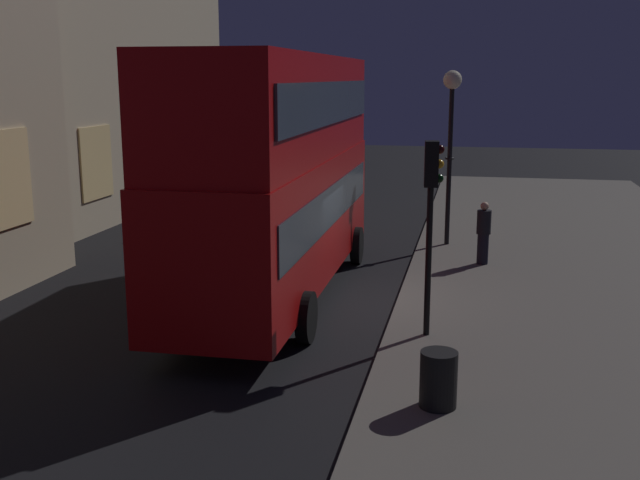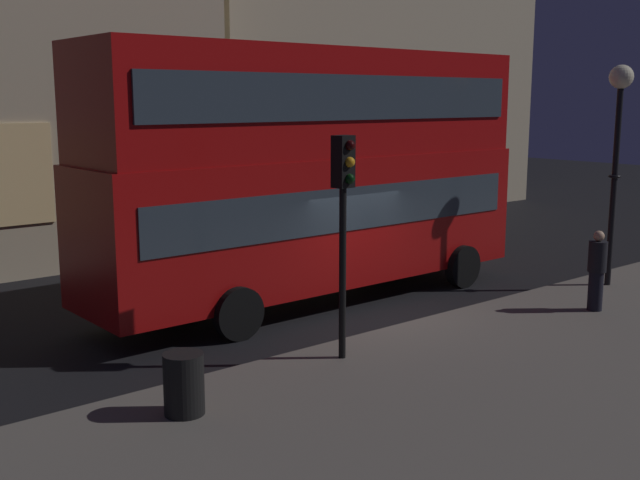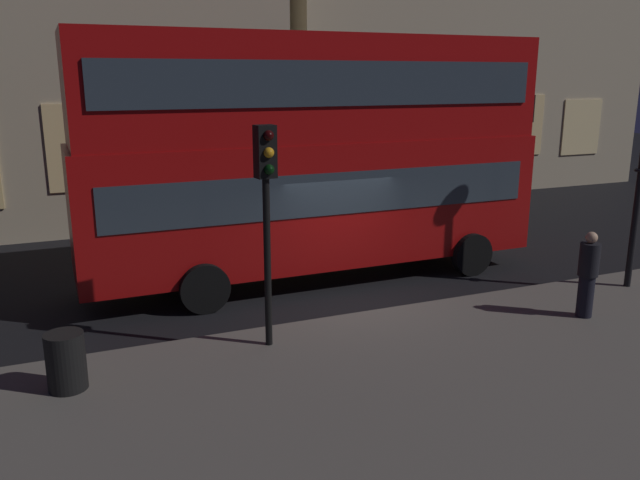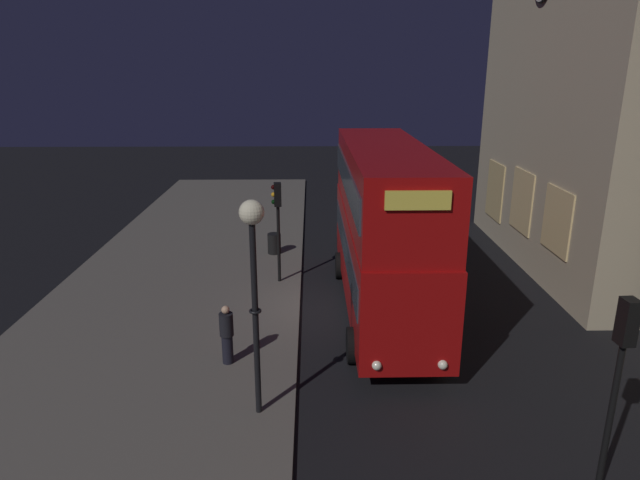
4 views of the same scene
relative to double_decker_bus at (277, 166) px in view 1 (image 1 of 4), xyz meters
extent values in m
plane|color=black|center=(0.09, -1.81, -3.06)|extent=(80.00, 80.00, 0.00)
cube|color=#5B564F|center=(0.09, -7.25, -3.00)|extent=(44.00, 8.96, 0.12)
cube|color=#F2D18C|center=(-1.16, 6.15, -0.33)|extent=(2.14, 0.06, 2.26)
cube|color=tan|center=(10.77, 11.35, 4.46)|extent=(15.64, 7.25, 15.03)
cube|color=#E5C67F|center=(6.08, 7.69, -0.76)|extent=(2.00, 0.06, 2.34)
cube|color=#E5C67F|center=(9.21, 7.69, -0.29)|extent=(2.00, 0.06, 2.35)
cube|color=#F2D18C|center=(12.33, 7.69, -0.37)|extent=(2.00, 0.06, 2.41)
cube|color=#F9E09E|center=(15.46, 7.69, -0.53)|extent=(2.00, 0.06, 2.30)
cube|color=#9E0C0C|center=(0.00, 0.00, -1.18)|extent=(10.49, 2.56, 2.74)
cube|color=#9E0C0C|center=(0.00, 0.00, 1.31)|extent=(10.28, 2.51, 2.24)
cube|color=#2D3842|center=(0.00, 0.00, -0.84)|extent=(9.65, 2.61, 0.90)
cube|color=#2D3842|center=(0.00, 0.00, 1.42)|extent=(9.65, 2.61, 0.90)
cube|color=#F2D84C|center=(5.18, 0.03, 1.93)|extent=(0.09, 1.50, 0.44)
sphere|color=white|center=(5.25, 0.84, -2.20)|extent=(0.24, 0.24, 0.24)
sphere|color=white|center=(5.26, -0.78, -2.20)|extent=(0.24, 0.24, 0.24)
cylinder|color=black|center=(3.55, 1.32, -2.55)|extent=(1.02, 0.25, 1.02)
cylinder|color=black|center=(3.56, -1.28, -2.55)|extent=(1.02, 0.25, 1.02)
cylinder|color=black|center=(-2.89, 1.28, -2.55)|extent=(1.02, 0.25, 1.02)
cylinder|color=black|center=(-2.88, -1.32, -2.55)|extent=(1.02, 0.25, 1.02)
cylinder|color=black|center=(-2.28, -3.57, -1.48)|extent=(0.12, 0.12, 2.90)
cube|color=black|center=(-2.28, -3.57, 0.39)|extent=(0.34, 0.29, 0.85)
sphere|color=black|center=(-2.27, -3.72, 0.66)|extent=(0.17, 0.17, 0.17)
sphere|color=orange|center=(-2.27, -3.72, 0.39)|extent=(0.17, 0.17, 0.17)
sphere|color=black|center=(-2.27, -3.72, 0.12)|extent=(0.17, 0.17, 0.17)
cylinder|color=black|center=(8.63, 3.11, -1.45)|extent=(0.12, 0.12, 3.20)
cube|color=black|center=(8.63, 3.11, 0.57)|extent=(0.34, 0.28, 0.85)
sphere|color=red|center=(8.62, 3.26, 0.84)|extent=(0.17, 0.17, 0.17)
sphere|color=black|center=(8.62, 3.26, 0.57)|extent=(0.17, 0.17, 0.17)
sphere|color=black|center=(8.62, 3.26, 0.30)|extent=(0.17, 0.17, 0.17)
cylinder|color=black|center=(6.03, -3.62, -0.65)|extent=(0.14, 0.14, 4.58)
torus|color=black|center=(6.03, -3.62, -0.36)|extent=(0.28, 0.28, 0.06)
sphere|color=#F9EFC6|center=(6.03, -3.62, 1.89)|extent=(0.54, 0.54, 0.54)
cylinder|color=black|center=(3.75, -4.66, -2.53)|extent=(0.30, 0.30, 0.82)
cylinder|color=black|center=(3.75, -4.66, -1.80)|extent=(0.38, 0.38, 0.64)
sphere|color=tan|center=(3.75, -4.66, -1.37)|extent=(0.22, 0.22, 0.22)
cylinder|color=black|center=(-5.55, -3.97, -2.50)|extent=(0.57, 0.57, 0.87)
camera|label=1|loc=(-16.38, -4.39, 1.98)|focal=42.38mm
camera|label=2|loc=(-10.59, -13.04, 1.39)|focal=43.48mm
camera|label=3|loc=(-5.48, -13.44, 1.57)|focal=36.09mm
camera|label=4|loc=(17.34, -2.37, 4.81)|focal=31.34mm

